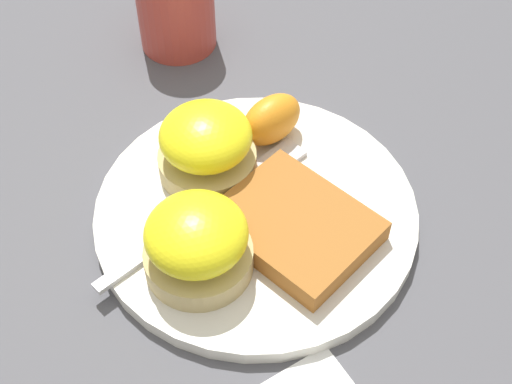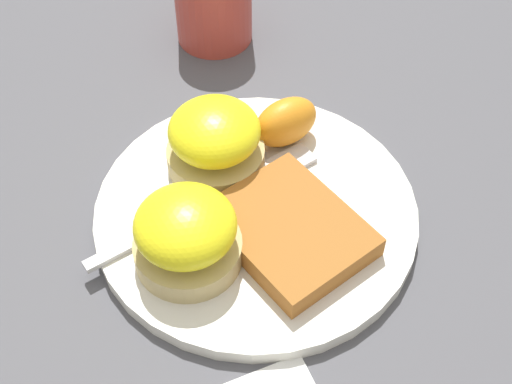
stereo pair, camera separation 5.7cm
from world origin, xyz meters
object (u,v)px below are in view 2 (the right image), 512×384
(sandwich_benedict_left, at_px, (215,141))
(sandwich_benedict_right, at_px, (186,235))
(hashbrown_patty, at_px, (290,230))
(orange_wedge, at_px, (286,122))
(fork, at_px, (220,198))

(sandwich_benedict_left, height_order, sandwich_benedict_right, same)
(hashbrown_patty, bearing_deg, orange_wedge, -9.60)
(sandwich_benedict_right, height_order, orange_wedge, sandwich_benedict_right)
(sandwich_benedict_left, distance_m, orange_wedge, 0.07)
(sandwich_benedict_left, bearing_deg, sandwich_benedict_right, 159.63)
(sandwich_benedict_left, relative_size, hashbrown_patty, 0.72)
(sandwich_benedict_left, distance_m, hashbrown_patty, 0.10)
(sandwich_benedict_left, height_order, fork, sandwich_benedict_left)
(hashbrown_patty, height_order, orange_wedge, orange_wedge)
(hashbrown_patty, xyz_separation_m, fork, (0.05, 0.05, -0.01))
(sandwich_benedict_left, xyz_separation_m, orange_wedge, (0.02, -0.06, -0.01))
(orange_wedge, bearing_deg, fork, 131.24)
(hashbrown_patty, distance_m, orange_wedge, 0.11)
(sandwich_benedict_right, xyz_separation_m, fork, (0.05, -0.03, -0.03))
(sandwich_benedict_right, distance_m, hashbrown_patty, 0.08)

